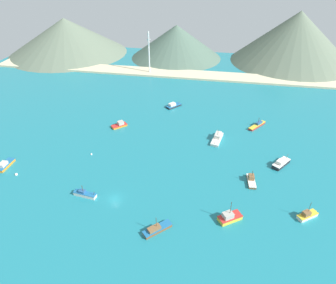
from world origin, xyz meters
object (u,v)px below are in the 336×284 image
Objects in this scene: fishing_boat_7 at (120,125)px; fishing_boat_6 at (251,180)px; fishing_boat_3 at (229,217)px; fishing_boat_12 at (5,165)px; fishing_boat_4 at (157,229)px; fishing_boat_10 at (173,105)px; buoy_1 at (91,154)px; fishing_boat_9 at (257,125)px; buoy_0 at (16,174)px; fishing_boat_2 at (307,215)px; fishing_boat_5 at (217,138)px; fishing_boat_0 at (281,163)px; fishing_boat_1 at (85,194)px; radio_tower at (149,53)px.

fishing_boat_6 is at bearing -26.39° from fishing_boat_7.
fishing_boat_3 reaches higher than fishing_boat_12.
fishing_boat_4 is (-20.41, -7.92, -0.35)m from fishing_boat_3.
buoy_1 is at bearing -117.70° from fishing_boat_10.
fishing_boat_9 reaches higher than buoy_0.
fishing_boat_2 is 47.78m from fishing_boat_5.
buoy_1 is (-66.04, -34.57, -0.58)m from fishing_boat_9.
fishing_boat_0 is 35.68m from fishing_boat_3.
fishing_boat_9 is at bearing 43.94° from fishing_boat_1.
fishing_boat_12 is at bearing -175.01° from fishing_boat_6.
fishing_boat_3 is (46.65, -1.70, 0.30)m from fishing_boat_1.
radio_tower is (-75.27, 110.91, 12.61)m from fishing_boat_2.
radio_tower is at bearing 74.07° from fishing_boat_12.
fishing_boat_3 reaches higher than fishing_boat_2.
radio_tower is (-23.26, 44.96, 12.77)m from fishing_boat_10.
fishing_boat_2 reaches higher than fishing_boat_7.
buoy_0 reaches higher than buoy_1.
fishing_boat_6 reaches higher than fishing_boat_0.
fishing_boat_0 is at bearing -40.51° from fishing_boat_10.
fishing_boat_3 is 10.13× the size of buoy_1.
fishing_boat_0 reaches higher than fishing_boat_12.
fishing_boat_7 is at bearing 136.65° from fishing_boat_3.
fishing_boat_0 is 62.87m from fishing_boat_10.
fishing_boat_6 is at bearing 43.75° from fishing_boat_4.
fishing_boat_3 is at bearing -111.51° from fishing_boat_6.
fishing_boat_5 is at bearing 97.03° from fishing_boat_3.
fishing_boat_2 is at bearing -13.64° from buoy_1.
fishing_boat_7 is 6.78× the size of buoy_0.
fishing_boat_6 is 9.77× the size of buoy_1.
fishing_boat_9 is 87.47m from radio_tower.
fishing_boat_3 reaches higher than buoy_1.
buoy_0 is (-82.77, -11.42, -0.66)m from fishing_boat_6.
fishing_boat_4 is 1.12× the size of fishing_boat_7.
radio_tower is at bearing 121.45° from fishing_boat_6.
fishing_boat_4 is at bearing -61.85° from fishing_boat_7.
fishing_boat_12 is at bearing 152.46° from buoy_0.
radio_tower reaches higher than fishing_boat_9.
fishing_boat_9 is at bearing 103.20° from fishing_boat_0.
fishing_boat_1 is at bearing -134.54° from fishing_boat_5.
fishing_boat_2 is 98.45m from buoy_0.
buoy_0 is at bearing -125.98° from fishing_boat_10.
fishing_boat_1 is 27.95m from fishing_boat_4.
radio_tower reaches higher than fishing_boat_6.
fishing_boat_2 reaches higher than fishing_boat_12.
fishing_boat_2 is at bearing -55.84° from radio_tower.
fishing_boat_2 reaches higher than fishing_boat_1.
radio_tower reaches higher than fishing_boat_1.
fishing_boat_2 is 23.59m from fishing_boat_3.
fishing_boat_4 is (26.24, -9.62, -0.04)m from fishing_boat_1.
buoy_0 is (6.89, -3.59, -0.66)m from fishing_boat_12.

